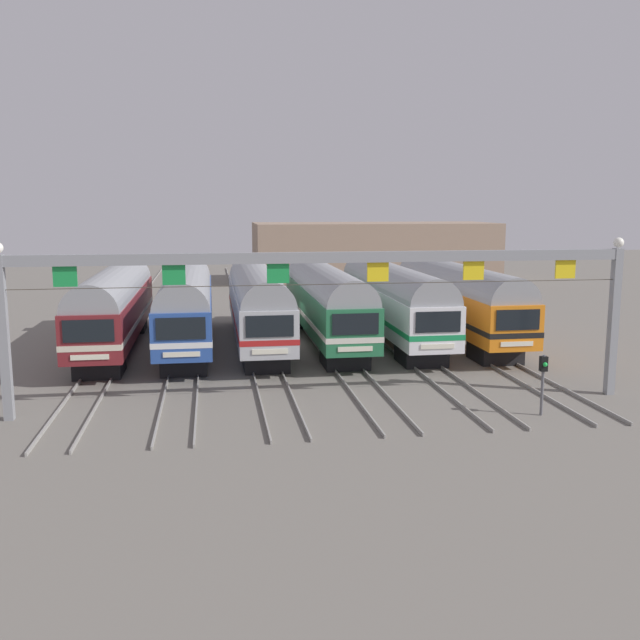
# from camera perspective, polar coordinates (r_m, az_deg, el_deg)

# --- Properties ---
(ground_plane) EXTENTS (160.00, 160.00, 0.00)m
(ground_plane) POSITION_cam_1_polar(r_m,az_deg,el_deg) (43.07, -2.27, -1.95)
(ground_plane) COLOR slate
(track_bed) EXTENTS (22.14, 70.00, 0.15)m
(track_bed) POSITION_cam_1_polar(r_m,az_deg,el_deg) (59.75, -4.11, 1.26)
(track_bed) COLOR gray
(track_bed) RESTS_ON ground
(commuter_train_maroon) EXTENTS (2.88, 18.06, 5.05)m
(commuter_train_maroon) POSITION_cam_1_polar(r_m,az_deg,el_deg) (42.73, -16.17, 1.25)
(commuter_train_maroon) COLOR maroon
(commuter_train_maroon) RESTS_ON ground
(commuter_train_blue) EXTENTS (2.88, 18.06, 5.05)m
(commuter_train_blue) POSITION_cam_1_polar(r_m,az_deg,el_deg) (42.39, -10.63, 1.40)
(commuter_train_blue) COLOR #284C9E
(commuter_train_blue) RESTS_ON ground
(commuter_train_stainless) EXTENTS (2.88, 18.06, 5.05)m
(commuter_train_stainless) POSITION_cam_1_polar(r_m,az_deg,el_deg) (42.45, -5.06, 1.53)
(commuter_train_stainless) COLOR #B2B5BA
(commuter_train_stainless) RESTS_ON ground
(commuter_train_green) EXTENTS (2.88, 18.06, 5.05)m
(commuter_train_green) POSITION_cam_1_polar(r_m,az_deg,el_deg) (42.90, 0.45, 1.65)
(commuter_train_green) COLOR #236B42
(commuter_train_green) RESTS_ON ground
(commuter_train_white) EXTENTS (2.88, 18.06, 5.05)m
(commuter_train_white) POSITION_cam_1_polar(r_m,az_deg,el_deg) (43.75, 5.80, 1.75)
(commuter_train_white) COLOR white
(commuter_train_white) RESTS_ON ground
(commuter_train_orange) EXTENTS (2.88, 18.06, 4.77)m
(commuter_train_orange) POSITION_cam_1_polar(r_m,az_deg,el_deg) (44.95, 10.90, 1.83)
(commuter_train_orange) COLOR orange
(commuter_train_orange) RESTS_ON ground
(catenary_gantry) EXTENTS (25.88, 0.44, 6.97)m
(catenary_gantry) POSITION_cam_1_polar(r_m,az_deg,el_deg) (29.03, 0.68, 3.28)
(catenary_gantry) COLOR gray
(catenary_gantry) RESTS_ON ground
(yard_signal_mast) EXTENTS (0.28, 0.35, 2.47)m
(yard_signal_mast) POSITION_cam_1_polar(r_m,az_deg,el_deg) (29.71, 17.47, -4.10)
(yard_signal_mast) COLOR #59595E
(yard_signal_mast) RESTS_ON ground
(maintenance_building) EXTENTS (26.34, 10.00, 6.35)m
(maintenance_building) POSITION_cam_1_polar(r_m,az_deg,el_deg) (79.27, 4.35, 5.49)
(maintenance_building) COLOR gray
(maintenance_building) RESTS_ON ground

